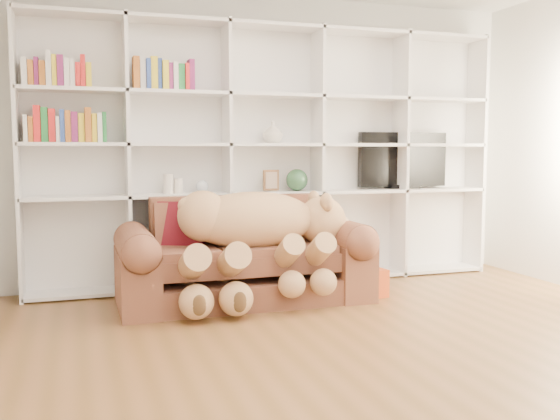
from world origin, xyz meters
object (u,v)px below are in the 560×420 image
object	(u,v)px
gift_box	(366,282)
tv	(402,161)
teddy_bear	(256,232)
sofa	(243,262)

from	to	relation	value
gift_box	tv	distance (m)	1.53
gift_box	tv	xyz separation A→B (m)	(0.79, 0.82, 1.02)
teddy_bear	gift_box	xyz separation A→B (m)	(0.98, 0.00, -0.48)
gift_box	tv	world-z (taller)	tv
sofa	gift_box	bearing A→B (deg)	-9.29
sofa	tv	size ratio (longest dim) A/B	2.15
sofa	teddy_bear	distance (m)	0.33
sofa	tv	bearing A→B (deg)	19.44
teddy_bear	tv	world-z (taller)	tv
teddy_bear	tv	size ratio (longest dim) A/B	1.64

